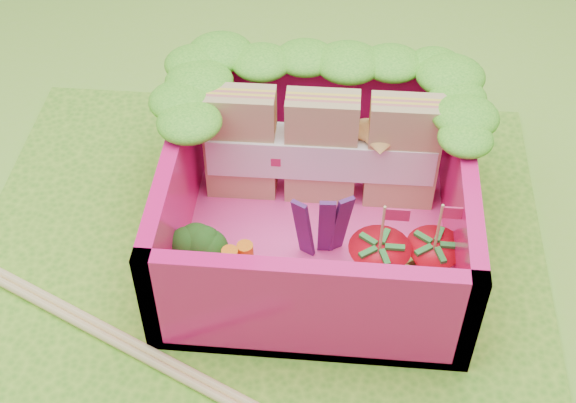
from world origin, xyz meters
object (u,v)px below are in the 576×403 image
(sandwich_stack, at_px, (322,149))
(broccoli, at_px, (203,246))
(chopsticks, at_px, (29,292))
(bento_box, at_px, (317,199))
(strawberry_left, at_px, (378,268))
(strawberry_right, at_px, (432,264))

(sandwich_stack, xyz_separation_m, broccoli, (-0.47, -0.55, -0.10))
(sandwich_stack, xyz_separation_m, chopsticks, (-1.22, -0.69, -0.31))
(bento_box, height_order, sandwich_stack, sandwich_stack)
(bento_box, distance_m, broccoli, 0.54)
(strawberry_left, xyz_separation_m, chopsticks, (-1.49, -0.13, -0.17))
(strawberry_left, relative_size, chopsticks, 0.22)
(bento_box, xyz_separation_m, chopsticks, (-1.22, -0.42, -0.26))
(chopsticks, bearing_deg, sandwich_stack, 29.40)
(broccoli, height_order, chopsticks, broccoli)
(bento_box, bearing_deg, strawberry_left, -46.89)
(broccoli, bearing_deg, chopsticks, -169.26)
(sandwich_stack, height_order, strawberry_right, sandwich_stack)
(sandwich_stack, distance_m, strawberry_right, 0.73)
(sandwich_stack, xyz_separation_m, strawberry_left, (0.27, -0.56, -0.15))
(bento_box, xyz_separation_m, strawberry_right, (0.50, -0.24, -0.10))
(sandwich_stack, distance_m, chopsticks, 1.44)
(sandwich_stack, relative_size, chopsticks, 0.47)
(bento_box, distance_m, chopsticks, 1.31)
(strawberry_right, relative_size, chopsticks, 0.21)
(bento_box, relative_size, strawberry_right, 2.71)
(bento_box, height_order, strawberry_right, bento_box)
(bento_box, height_order, chopsticks, bento_box)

